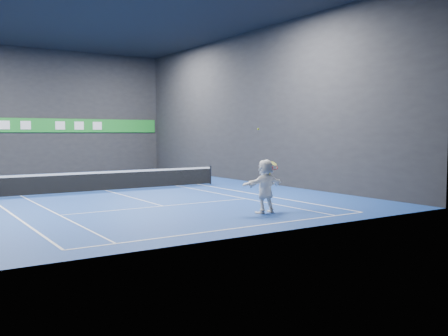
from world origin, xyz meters
TOP-DOWN VIEW (x-y plane):
  - ground at (0.00, 0.00)m, footprint 26.00×26.00m
  - ceiling at (0.00, 0.00)m, footprint 26.00×26.00m
  - wall_back at (0.00, 13.00)m, footprint 18.00×0.10m
  - wall_front at (0.00, -13.00)m, footprint 18.00×0.10m
  - wall_right at (9.00, 0.00)m, footprint 0.10×26.00m
  - baseline_near at (0.00, -11.89)m, footprint 10.98×0.08m
  - baseline_far at (0.00, 11.89)m, footprint 10.98×0.08m
  - sideline_doubles_right at (5.49, 0.00)m, footprint 0.08×23.78m
  - sideline_singles_left at (-4.11, 0.00)m, footprint 0.06×23.78m
  - sideline_singles_right at (4.11, 0.00)m, footprint 0.06×23.78m
  - service_line_near at (0.00, -6.40)m, footprint 8.23×0.06m
  - service_line_far at (0.00, 6.40)m, footprint 8.23×0.06m
  - center_service_line at (0.00, 0.00)m, footprint 0.06×12.80m
  - player at (2.37, -10.03)m, footprint 1.88×0.72m
  - tennis_ball at (2.02, -10.04)m, footprint 0.07×0.07m
  - tennis_net at (0.00, 0.00)m, footprint 12.50×0.10m
  - sponsor_banner at (0.00, 12.93)m, footprint 17.64×0.11m
  - tennis_racket at (2.77, -9.98)m, footprint 0.45×0.36m

SIDE VIEW (x-z plane):
  - ground at x=0.00m, z-range 0.00..0.00m
  - baseline_near at x=0.00m, z-range 0.00..0.01m
  - baseline_far at x=0.00m, z-range 0.00..0.01m
  - sideline_doubles_right at x=5.49m, z-range 0.00..0.01m
  - sideline_singles_left at x=-4.11m, z-range 0.00..0.01m
  - sideline_singles_right at x=4.11m, z-range 0.00..0.01m
  - service_line_near at x=0.00m, z-range 0.00..0.01m
  - service_line_far at x=0.00m, z-range 0.00..0.01m
  - center_service_line at x=0.00m, z-range 0.00..0.01m
  - tennis_net at x=0.00m, z-range 0.00..1.07m
  - player at x=2.37m, z-range 0.00..1.99m
  - tennis_racket at x=2.77m, z-range 1.35..1.97m
  - tennis_ball at x=2.02m, z-range 3.05..3.12m
  - sponsor_banner at x=0.00m, z-range 3.00..4.00m
  - wall_back at x=0.00m, z-range 0.00..9.00m
  - wall_front at x=0.00m, z-range 0.00..9.00m
  - wall_right at x=9.00m, z-range 0.00..9.00m
  - ceiling at x=0.00m, z-range 9.00..9.00m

